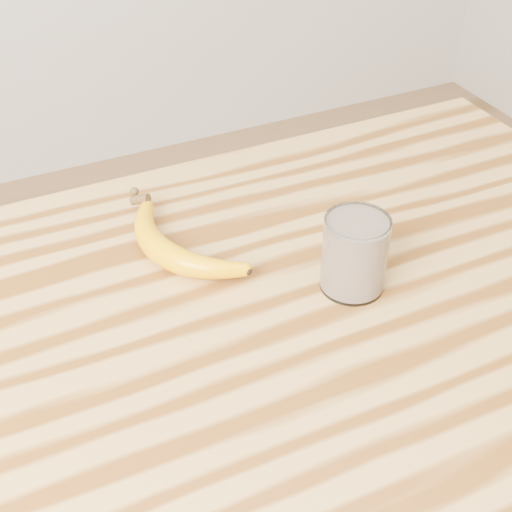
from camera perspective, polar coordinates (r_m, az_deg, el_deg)
name	(u,v)px	position (r m, az deg, el deg)	size (l,w,h in m)	color
table	(262,408)	(0.92, 0.45, -12.09)	(1.20, 0.80, 0.90)	#B48746
smoothie_glass	(355,254)	(0.87, 7.89, 0.18)	(0.08, 0.08, 0.10)	white
banana	(163,253)	(0.92, -7.44, 0.23)	(0.11, 0.29, 0.04)	#ECA200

